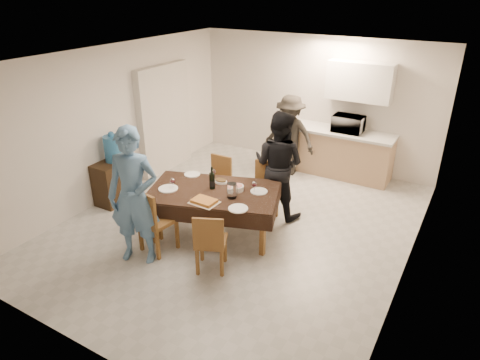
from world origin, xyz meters
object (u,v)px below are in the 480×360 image
object	(u,v)px
savoury_tart	(204,201)
microwave	(348,124)
water_jug	(113,149)
person_far	(279,165)
wine_bottle	(212,178)
water_pitcher	(232,191)
person_near	(134,197)
console	(117,180)
dining_table	(213,193)
person_kitchen	(290,135)

from	to	relation	value
savoury_tart	microwave	distance (m)	3.61
water_jug	person_far	size ratio (longest dim) A/B	0.25
wine_bottle	water_pitcher	bearing A→B (deg)	-14.04
person_near	person_far	size ratio (longest dim) A/B	1.09
console	wine_bottle	world-z (taller)	wine_bottle
console	water_jug	size ratio (longest dim) A/B	1.83
wine_bottle	person_near	world-z (taller)	person_near
dining_table	water_pitcher	xyz separation A→B (m)	(0.35, -0.05, 0.14)
dining_table	person_near	world-z (taller)	person_near
wine_bottle	savoury_tart	bearing A→B (deg)	-70.77
person_near	person_kitchen	bearing A→B (deg)	59.84
person_near	wine_bottle	bearing A→B (deg)	44.24
dining_table	person_near	bearing A→B (deg)	-136.63
dining_table	console	xyz separation A→B (m)	(-2.07, 0.08, -0.33)
console	person_kitchen	bearing A→B (deg)	50.77
wine_bottle	person_kitchen	world-z (taller)	person_kitchen
savoury_tart	microwave	size ratio (longest dim) A/B	0.67
console	savoury_tart	bearing A→B (deg)	-11.99
console	microwave	size ratio (longest dim) A/B	1.42
savoury_tart	microwave	bearing A→B (deg)	75.15
microwave	person_kitchen	world-z (taller)	person_kitchen
water_jug	water_pitcher	world-z (taller)	water_jug
dining_table	microwave	bearing A→B (deg)	52.76
savoury_tart	person_kitchen	world-z (taller)	person_kitchen
person_kitchen	dining_table	bearing A→B (deg)	-90.56
water_jug	person_near	distance (m)	1.90
console	person_near	size ratio (longest dim) A/B	0.42
dining_table	savoury_tart	world-z (taller)	savoury_tart
wine_bottle	water_pitcher	xyz separation A→B (m)	(0.40, -0.10, -0.06)
person_kitchen	microwave	bearing A→B (deg)	24.29
dining_table	water_jug	size ratio (longest dim) A/B	4.85
dining_table	wine_bottle	size ratio (longest dim) A/B	6.18
wine_bottle	person_near	size ratio (longest dim) A/B	0.18
person_kitchen	water_jug	bearing A→B (deg)	-129.23
console	person_near	xyz separation A→B (m)	(1.52, -1.13, 0.58)
microwave	person_far	distance (m)	2.11
water_jug	savoury_tart	size ratio (longest dim) A/B	1.15
console	water_pitcher	bearing A→B (deg)	-3.11
wine_bottle	microwave	bearing A→B (deg)	70.63
person_near	person_far	bearing A→B (deg)	41.04
person_far	person_kitchen	distance (m)	1.69
dining_table	person_kitchen	size ratio (longest dim) A/B	1.34
wine_bottle	dining_table	bearing A→B (deg)	-45.00
water_jug	person_kitchen	distance (m)	3.32
dining_table	person_near	xyz separation A→B (m)	(-0.55, -1.05, 0.25)
water_jug	wine_bottle	bearing A→B (deg)	-0.89
microwave	person_far	size ratio (longest dim) A/B	0.32
console	person_near	world-z (taller)	person_near
dining_table	person_kitchen	world-z (taller)	person_kitchen
wine_bottle	savoury_tart	distance (m)	0.48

